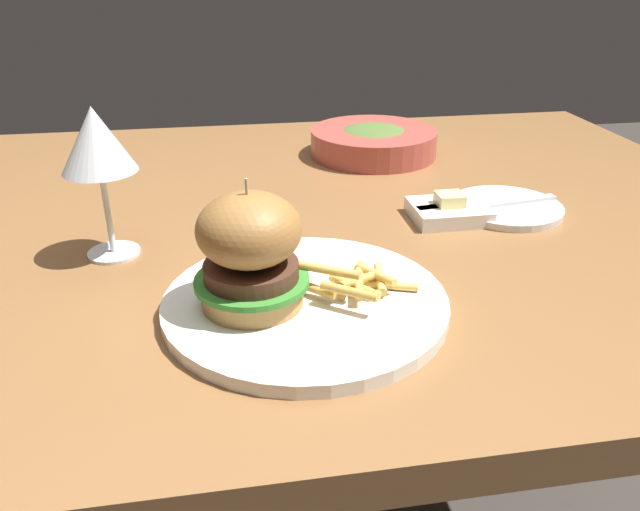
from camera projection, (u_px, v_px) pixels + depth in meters
name	position (u px, v px, depth m)	size (l,w,h in m)	color
dining_table	(330.00, 262.00, 0.91)	(1.25, 0.97, 0.74)	brown
main_plate	(305.00, 303.00, 0.63)	(0.29, 0.29, 0.01)	white
burger_sandwich	(250.00, 251.00, 0.59)	(0.11, 0.11, 0.13)	#B78447
fries_pile	(355.00, 282.00, 0.63)	(0.13, 0.11, 0.03)	#EABC5B
wine_glass	(96.00, 143.00, 0.69)	(0.08, 0.08, 0.18)	silver
bread_plate	(506.00, 207.00, 0.87)	(0.15, 0.15, 0.01)	white
table_knife	(475.00, 206.00, 0.85)	(0.21, 0.04, 0.01)	silver
butter_dish	(449.00, 211.00, 0.84)	(0.10, 0.08, 0.04)	white
soup_bowl	(373.00, 141.00, 1.09)	(0.22, 0.22, 0.05)	#B24C42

